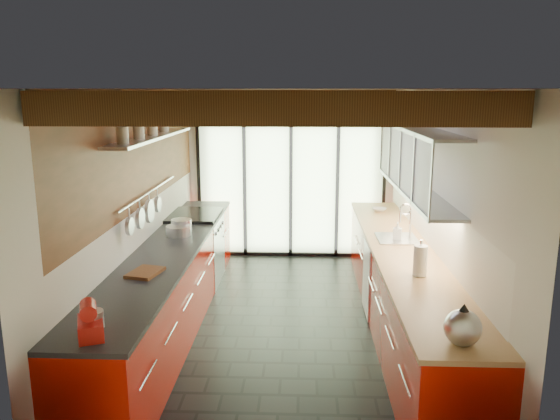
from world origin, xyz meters
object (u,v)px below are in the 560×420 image
object	(u,v)px
stand_mixer	(91,322)
bowl	(379,210)
paper_towel	(420,261)
soap_bottle	(397,231)
kettle	(463,325)

from	to	relation	value
stand_mixer	bowl	world-z (taller)	stand_mixer
stand_mixer	paper_towel	xyz separation A→B (m)	(2.54, 1.37, 0.04)
soap_bottle	bowl	xyz separation A→B (m)	(0.00, 1.51, -0.08)
kettle	bowl	distance (m)	4.12
soap_bottle	paper_towel	bearing A→B (deg)	-90.00
kettle	soap_bottle	bearing A→B (deg)	90.00
paper_towel	bowl	size ratio (longest dim) A/B	1.70
paper_towel	soap_bottle	world-z (taller)	paper_towel
kettle	stand_mixer	bearing A→B (deg)	179.84
soap_bottle	kettle	bearing A→B (deg)	-90.00
kettle	paper_towel	size ratio (longest dim) A/B	0.94
stand_mixer	bowl	bearing A→B (deg)	58.32
kettle	soap_bottle	distance (m)	2.61
kettle	bowl	xyz separation A→B (m)	(0.00, 4.12, -0.11)
paper_towel	soap_bottle	bearing A→B (deg)	90.00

